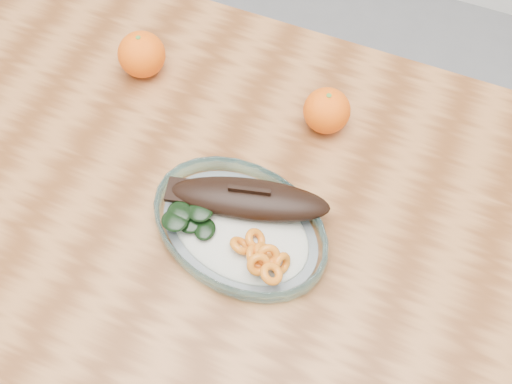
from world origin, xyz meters
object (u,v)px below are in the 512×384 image
plated_meal (240,224)px  orange_left (142,54)px  dining_table (202,233)px  orange_right (327,111)px

plated_meal → orange_left: orange_left is taller
dining_table → plated_meal: 0.14m
dining_table → plated_meal: bearing=-15.0°
orange_right → orange_left: bearing=-178.4°
dining_table → orange_left: bearing=134.4°
orange_left → plated_meal: bearing=-38.9°
dining_table → plated_meal: (0.08, -0.02, 0.12)m
plated_meal → orange_right: plated_meal is taller
orange_left → orange_right: (0.32, 0.01, -0.00)m
orange_left → orange_right: 0.32m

